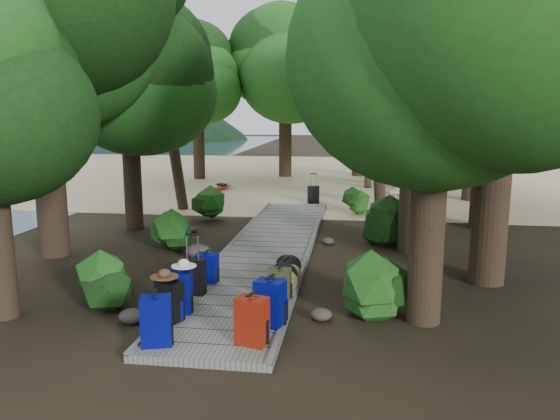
% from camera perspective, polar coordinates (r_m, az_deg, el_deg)
% --- Properties ---
extents(ground, '(120.00, 120.00, 0.00)m').
position_cam_1_polar(ground, '(12.07, -1.88, -5.58)').
color(ground, '#2D2416').
rests_on(ground, ground).
extents(sand_beach, '(40.00, 22.00, 0.02)m').
position_cam_1_polar(sand_beach, '(27.70, 3.84, 3.58)').
color(sand_beach, '#C4B684').
rests_on(sand_beach, ground).
extents(boardwalk, '(2.00, 12.00, 0.12)m').
position_cam_1_polar(boardwalk, '(13.01, -1.12, -4.12)').
color(boardwalk, gray).
rests_on(boardwalk, ground).
extents(backpack_left_a, '(0.48, 0.39, 0.78)m').
position_cam_1_polar(backpack_left_a, '(7.84, -12.82, -10.96)').
color(backpack_left_a, '#040374').
rests_on(backpack_left_a, boardwalk).
extents(backpack_left_b, '(0.45, 0.39, 0.70)m').
position_cam_1_polar(backpack_left_b, '(8.67, -11.47, -9.08)').
color(backpack_left_b, black).
rests_on(backpack_left_b, boardwalk).
extents(backpack_left_c, '(0.44, 0.34, 0.76)m').
position_cam_1_polar(backpack_left_c, '(8.96, -10.54, -8.20)').
color(backpack_left_c, '#040374').
rests_on(backpack_left_c, boardwalk).
extents(backpack_left_d, '(0.41, 0.30, 0.61)m').
position_cam_1_polar(backpack_left_d, '(10.43, -7.64, -5.85)').
color(backpack_left_d, '#040374').
rests_on(backpack_left_d, boardwalk).
extents(backpack_right_a, '(0.49, 0.41, 0.74)m').
position_cam_1_polar(backpack_right_a, '(7.71, -2.95, -11.23)').
color(backpack_right_a, '#9C1503').
rests_on(backpack_right_a, boardwalk).
extents(backpack_right_b, '(0.50, 0.41, 0.78)m').
position_cam_1_polar(backpack_right_b, '(8.30, -1.05, -9.45)').
color(backpack_right_b, '#040374').
rests_on(backpack_right_b, boardwalk).
extents(backpack_right_c, '(0.46, 0.36, 0.71)m').
position_cam_1_polar(backpack_right_c, '(8.51, -0.75, -9.19)').
color(backpack_right_c, '#040374').
rests_on(backpack_right_c, boardwalk).
extents(backpack_right_d, '(0.39, 0.28, 0.59)m').
position_cam_1_polar(backpack_right_d, '(9.43, -0.07, -7.58)').
color(backpack_right_d, '#3B401E').
rests_on(backpack_right_d, boardwalk).
extents(duffel_right_khaki, '(0.56, 0.65, 0.37)m').
position_cam_1_polar(duffel_right_khaki, '(10.08, 0.40, -7.05)').
color(duffel_right_khaki, olive).
rests_on(duffel_right_khaki, boardwalk).
extents(duffel_right_black, '(0.51, 0.71, 0.40)m').
position_cam_1_polar(duffel_right_black, '(10.50, 0.67, -6.21)').
color(duffel_right_black, black).
rests_on(duffel_right_black, boardwalk).
extents(suitcase_on_boardwalk, '(0.43, 0.26, 0.64)m').
position_cam_1_polar(suitcase_on_boardwalk, '(9.79, -9.05, -6.89)').
color(suitcase_on_boardwalk, black).
rests_on(suitcase_on_boardwalk, boardwalk).
extents(lone_suitcase_on_sand, '(0.44, 0.33, 0.62)m').
position_cam_1_polar(lone_suitcase_on_sand, '(19.53, 3.51, 1.62)').
color(lone_suitcase_on_sand, black).
rests_on(lone_suitcase_on_sand, sand_beach).
extents(hat_brown, '(0.44, 0.44, 0.13)m').
position_cam_1_polar(hat_brown, '(8.57, -12.01, -6.43)').
color(hat_brown, '#51351E').
rests_on(hat_brown, backpack_left_b).
extents(hat_white, '(0.40, 0.40, 0.13)m').
position_cam_1_polar(hat_white, '(8.86, -10.03, -5.40)').
color(hat_white, silver).
rests_on(hat_white, backpack_left_c).
extents(kayak, '(1.55, 3.37, 0.33)m').
position_cam_1_polar(kayak, '(22.93, -6.10, 2.54)').
color(kayak, '#BB2F10').
rests_on(kayak, sand_beach).
extents(sun_lounger, '(1.10, 2.03, 0.63)m').
position_cam_1_polar(sun_lounger, '(21.76, 12.58, 2.31)').
color(sun_lounger, silver).
rests_on(sun_lounger, sand_beach).
extents(tree_right_a, '(4.62, 4.62, 7.70)m').
position_cam_1_polar(tree_right_a, '(8.58, 15.89, 13.49)').
color(tree_right_a, black).
rests_on(tree_right_a, ground).
extents(tree_right_b, '(5.40, 5.40, 9.64)m').
position_cam_1_polar(tree_right_b, '(11.11, 22.35, 17.40)').
color(tree_right_b, black).
rests_on(tree_right_b, ground).
extents(tree_right_c, '(5.26, 5.26, 9.10)m').
position_cam_1_polar(tree_right_c, '(13.16, 14.35, 15.47)').
color(tree_right_c, black).
rests_on(tree_right_c, ground).
extents(tree_right_d, '(5.68, 5.68, 10.42)m').
position_cam_1_polar(tree_right_d, '(16.33, 21.51, 16.37)').
color(tree_right_d, black).
rests_on(tree_right_d, ground).
extents(tree_right_e, '(4.72, 4.72, 8.50)m').
position_cam_1_polar(tree_right_e, '(18.15, 13.86, 13.08)').
color(tree_right_e, black).
rests_on(tree_right_e, ground).
extents(tree_right_f, '(5.68, 5.68, 10.14)m').
position_cam_1_polar(tree_right_f, '(21.29, 20.17, 14.54)').
color(tree_right_f, black).
rests_on(tree_right_f, ground).
extents(tree_left_b, '(5.34, 5.34, 9.62)m').
position_cam_1_polar(tree_left_b, '(13.43, -23.88, 15.91)').
color(tree_left_b, black).
rests_on(tree_left_b, ground).
extents(tree_left_c, '(4.10, 4.10, 7.13)m').
position_cam_1_polar(tree_left_c, '(15.70, -15.53, 10.94)').
color(tree_left_c, black).
rests_on(tree_left_c, ground).
extents(tree_back_a, '(5.27, 5.27, 9.13)m').
position_cam_1_polar(tree_back_a, '(27.25, 0.57, 13.08)').
color(tree_back_a, black).
rests_on(tree_back_a, ground).
extents(tree_back_b, '(5.82, 5.82, 10.40)m').
position_cam_1_polar(tree_back_b, '(27.88, 8.52, 14.22)').
color(tree_back_b, black).
rests_on(tree_back_b, ground).
extents(tree_back_c, '(4.64, 4.64, 8.36)m').
position_cam_1_polar(tree_back_c, '(27.76, 14.77, 11.90)').
color(tree_back_c, black).
rests_on(tree_back_c, ground).
extents(tree_back_d, '(4.72, 4.72, 7.87)m').
position_cam_1_polar(tree_back_d, '(26.61, -8.62, 11.67)').
color(tree_back_d, black).
rests_on(tree_back_d, ground).
extents(palm_right_a, '(4.82, 4.82, 8.22)m').
position_cam_1_polar(palm_right_a, '(17.47, 11.35, 12.82)').
color(palm_right_a, '#124316').
rests_on(palm_right_a, ground).
extents(palm_right_b, '(4.25, 4.25, 8.20)m').
position_cam_1_polar(palm_right_b, '(22.64, 15.48, 12.06)').
color(palm_right_b, '#124316').
rests_on(palm_right_b, ground).
extents(palm_right_c, '(4.15, 4.15, 6.60)m').
position_cam_1_polar(palm_right_c, '(23.72, 9.93, 10.26)').
color(palm_right_c, '#124316').
rests_on(palm_right_c, ground).
extents(palm_left_a, '(4.87, 4.87, 7.75)m').
position_cam_1_polar(palm_left_a, '(18.44, -11.37, 11.97)').
color(palm_left_a, '#124316').
rests_on(palm_left_a, ground).
extents(rock_left_a, '(0.42, 0.38, 0.23)m').
position_cam_1_polar(rock_left_a, '(9.10, -15.23, -10.65)').
color(rock_left_a, '#4C473F').
rests_on(rock_left_a, ground).
extents(rock_left_b, '(0.36, 0.32, 0.20)m').
position_cam_1_polar(rock_left_b, '(10.72, -18.78, -7.69)').
color(rock_left_b, '#4C473F').
rests_on(rock_left_b, ground).
extents(rock_left_c, '(0.58, 0.52, 0.32)m').
position_cam_1_polar(rock_left_c, '(12.58, -8.58, -4.28)').
color(rock_left_c, '#4C473F').
rests_on(rock_left_c, ground).
extents(rock_left_d, '(0.27, 0.24, 0.15)m').
position_cam_1_polar(rock_left_d, '(15.22, -9.10, -2.03)').
color(rock_left_d, '#4C473F').
rests_on(rock_left_d, ground).
extents(rock_right_a, '(0.36, 0.32, 0.20)m').
position_cam_1_polar(rock_right_a, '(8.93, 4.30, -10.83)').
color(rock_right_a, '#4C473F').
rests_on(rock_right_a, ground).
extents(rock_right_b, '(0.45, 0.41, 0.25)m').
position_cam_1_polar(rock_right_b, '(10.38, 8.25, -7.68)').
color(rock_right_b, '#4C473F').
rests_on(rock_right_b, ground).
extents(rock_right_c, '(0.31, 0.28, 0.17)m').
position_cam_1_polar(rock_right_c, '(13.73, 5.04, -3.26)').
color(rock_right_c, '#4C473F').
rests_on(rock_right_c, ground).
extents(shrub_left_a, '(1.02, 1.02, 0.92)m').
position_cam_1_polar(shrub_left_a, '(9.84, -17.27, -7.03)').
color(shrub_left_a, '#1F5118').
rests_on(shrub_left_a, ground).
extents(shrub_left_b, '(1.01, 1.01, 0.91)m').
position_cam_1_polar(shrub_left_b, '(13.35, -11.29, -2.20)').
color(shrub_left_b, '#1F5118').
rests_on(shrub_left_b, ground).
extents(shrub_left_c, '(1.10, 1.10, 0.99)m').
position_cam_1_polar(shrub_left_c, '(16.63, -7.57, 0.56)').
color(shrub_left_c, '#1F5118').
rests_on(shrub_left_c, ground).
extents(shrub_right_a, '(1.04, 1.04, 0.93)m').
position_cam_1_polar(shrub_right_a, '(9.14, 9.93, -8.01)').
color(shrub_right_a, '#1F5118').
rests_on(shrub_right_a, ground).
extents(shrub_right_b, '(1.33, 1.33, 1.20)m').
position_cam_1_polar(shrub_right_b, '(13.93, 10.90, -1.04)').
color(shrub_right_b, '#1F5118').
rests_on(shrub_right_b, ground).
extents(shrub_right_c, '(0.95, 0.95, 0.86)m').
position_cam_1_polar(shrub_right_c, '(17.54, 8.10, 0.84)').
color(shrub_right_c, '#1F5118').
rests_on(shrub_right_c, ground).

